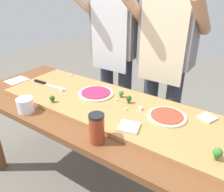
{
  "coord_description": "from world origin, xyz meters",
  "views": [
    {
      "loc": [
        0.79,
        -1.0,
        1.48
      ],
      "look_at": [
        0.07,
        0.06,
        0.83
      ],
      "focal_mm": 36.52,
      "sensor_mm": 36.0,
      "label": 1
    }
  ],
  "objects_px": {
    "broccoli_floret_front_left": "(218,153)",
    "pizza_whole_beet_magenta": "(96,93)",
    "cheese_crumble_a": "(71,75)",
    "cheese_crumble_c": "(117,100)",
    "pizza_whole_tomato_red": "(167,116)",
    "sauce_jar": "(97,128)",
    "broccoli_floret_back_right": "(52,98)",
    "cheese_crumble_d": "(62,90)",
    "cheese_crumble_b": "(140,108)",
    "cheese_crumble_e": "(125,109)",
    "flour_cup": "(26,106)",
    "cook_left": "(115,44)",
    "cook_right": "(166,52)",
    "prep_table": "(99,121)",
    "chefs_knife": "(45,84)",
    "pizza_slice_near_right": "(129,127)",
    "recipe_note": "(17,80)",
    "broccoli_floret_front_mid": "(129,99)",
    "pizza_slice_far_right": "(207,118)",
    "broccoli_floret_center_right": "(121,93)"
  },
  "relations": [
    {
      "from": "cheese_crumble_c",
      "to": "cook_left",
      "type": "relative_size",
      "value": 0.01
    },
    {
      "from": "cheese_crumble_b",
      "to": "cheese_crumble_d",
      "type": "distance_m",
      "value": 0.59
    },
    {
      "from": "pizza_whole_tomato_red",
      "to": "broccoli_floret_front_left",
      "type": "xyz_separation_m",
      "value": [
        0.31,
        -0.2,
        0.03
      ]
    },
    {
      "from": "cheese_crumble_d",
      "to": "cook_left",
      "type": "bearing_deg",
      "value": 84.9
    },
    {
      "from": "broccoli_floret_front_left",
      "to": "pizza_whole_tomato_red",
      "type": "bearing_deg",
      "value": 146.87
    },
    {
      "from": "cheese_crumble_d",
      "to": "cook_right",
      "type": "relative_size",
      "value": 0.01
    },
    {
      "from": "prep_table",
      "to": "cheese_crumble_a",
      "type": "bearing_deg",
      "value": 151.75
    },
    {
      "from": "broccoli_floret_back_right",
      "to": "cheese_crumble_d",
      "type": "height_order",
      "value": "broccoli_floret_back_right"
    },
    {
      "from": "pizza_slice_near_right",
      "to": "chefs_knife",
      "type": "bearing_deg",
      "value": 170.58
    },
    {
      "from": "cheese_crumble_b",
      "to": "cheese_crumble_e",
      "type": "height_order",
      "value": "cheese_crumble_b"
    },
    {
      "from": "chefs_knife",
      "to": "cheese_crumble_d",
      "type": "xyz_separation_m",
      "value": [
        0.19,
        -0.01,
        0.0
      ]
    },
    {
      "from": "pizza_whole_tomato_red",
      "to": "broccoli_floret_back_right",
      "type": "relative_size",
      "value": 4.85
    },
    {
      "from": "broccoli_floret_front_left",
      "to": "cheese_crumble_c",
      "type": "relative_size",
      "value": 4.48
    },
    {
      "from": "pizza_whole_tomato_red",
      "to": "cheese_crumble_c",
      "type": "relative_size",
      "value": 16.68
    },
    {
      "from": "pizza_whole_beet_magenta",
      "to": "sauce_jar",
      "type": "xyz_separation_m",
      "value": [
        0.3,
        -0.38,
        0.05
      ]
    },
    {
      "from": "pizza_whole_beet_magenta",
      "to": "cheese_crumble_a",
      "type": "distance_m",
      "value": 0.4
    },
    {
      "from": "pizza_slice_near_right",
      "to": "cook_left",
      "type": "xyz_separation_m",
      "value": [
        -0.57,
        0.73,
        0.22
      ]
    },
    {
      "from": "chefs_knife",
      "to": "broccoli_floret_back_right",
      "type": "relative_size",
      "value": 6.79
    },
    {
      "from": "cheese_crumble_d",
      "to": "chefs_knife",
      "type": "bearing_deg",
      "value": 175.67
    },
    {
      "from": "broccoli_floret_front_left",
      "to": "pizza_whole_beet_magenta",
      "type": "bearing_deg",
      "value": 165.79
    },
    {
      "from": "pizza_slice_far_right",
      "to": "cook_left",
      "type": "bearing_deg",
      "value": 156.04
    },
    {
      "from": "pizza_whole_tomato_red",
      "to": "broccoli_floret_front_left",
      "type": "bearing_deg",
      "value": -33.13
    },
    {
      "from": "recipe_note",
      "to": "broccoli_floret_back_right",
      "type": "bearing_deg",
      "value": -12.54
    },
    {
      "from": "cheese_crumble_b",
      "to": "pizza_whole_beet_magenta",
      "type": "bearing_deg",
      "value": 177.26
    },
    {
      "from": "recipe_note",
      "to": "cook_left",
      "type": "xyz_separation_m",
      "value": [
        0.55,
        0.63,
        0.25
      ]
    },
    {
      "from": "pizza_whole_beet_magenta",
      "to": "recipe_note",
      "type": "distance_m",
      "value": 0.73
    },
    {
      "from": "chefs_knife",
      "to": "cheese_crumble_e",
      "type": "height_order",
      "value": "chefs_knife"
    },
    {
      "from": "cheese_crumble_b",
      "to": "cheese_crumble_e",
      "type": "relative_size",
      "value": 1.55
    },
    {
      "from": "prep_table",
      "to": "cook_left",
      "type": "bearing_deg",
      "value": 114.15
    },
    {
      "from": "prep_table",
      "to": "pizza_whole_beet_magenta",
      "type": "height_order",
      "value": "pizza_whole_beet_magenta"
    },
    {
      "from": "cheese_crumble_a",
      "to": "cheese_crumble_c",
      "type": "distance_m",
      "value": 0.56
    },
    {
      "from": "pizza_slice_far_right",
      "to": "pizza_slice_near_right",
      "type": "distance_m",
      "value": 0.46
    },
    {
      "from": "pizza_slice_far_right",
      "to": "cook_right",
      "type": "bearing_deg",
      "value": 137.67
    },
    {
      "from": "pizza_whole_tomato_red",
      "to": "broccoli_floret_front_mid",
      "type": "bearing_deg",
      "value": 174.9
    },
    {
      "from": "pizza_slice_near_right",
      "to": "cheese_crumble_c",
      "type": "distance_m",
      "value": 0.31
    },
    {
      "from": "broccoli_floret_center_right",
      "to": "chefs_knife",
      "type": "bearing_deg",
      "value": -166.17
    },
    {
      "from": "sauce_jar",
      "to": "cheese_crumble_d",
      "type": "bearing_deg",
      "value": 152.09
    },
    {
      "from": "pizza_whole_tomato_red",
      "to": "cook_left",
      "type": "bearing_deg",
      "value": 143.56
    },
    {
      "from": "pizza_whole_tomato_red",
      "to": "sauce_jar",
      "type": "relative_size",
      "value": 1.4
    },
    {
      "from": "cheese_crumble_b",
      "to": "recipe_note",
      "type": "relative_size",
      "value": 0.12
    },
    {
      "from": "prep_table",
      "to": "chefs_knife",
      "type": "relative_size",
      "value": 5.94
    },
    {
      "from": "pizza_slice_far_right",
      "to": "recipe_note",
      "type": "relative_size",
      "value": 0.52
    },
    {
      "from": "pizza_slice_far_right",
      "to": "pizza_whole_tomato_red",
      "type": "bearing_deg",
      "value": -149.08
    },
    {
      "from": "cheese_crumble_c",
      "to": "cook_right",
      "type": "xyz_separation_m",
      "value": [
        0.11,
        0.51,
        0.22
      ]
    },
    {
      "from": "flour_cup",
      "to": "cook_left",
      "type": "relative_size",
      "value": 0.06
    },
    {
      "from": "pizza_slice_near_right",
      "to": "recipe_note",
      "type": "xyz_separation_m",
      "value": [
        -1.12,
        0.09,
        -0.03
      ]
    },
    {
      "from": "broccoli_floret_front_left",
      "to": "sauce_jar",
      "type": "distance_m",
      "value": 0.56
    },
    {
      "from": "pizza_whole_tomato_red",
      "to": "sauce_jar",
      "type": "bearing_deg",
      "value": -120.23
    },
    {
      "from": "pizza_slice_far_right",
      "to": "cheese_crumble_c",
      "type": "relative_size",
      "value": 6.26
    },
    {
      "from": "pizza_whole_tomato_red",
      "to": "cheese_crumble_d",
      "type": "distance_m",
      "value": 0.76
    }
  ]
}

